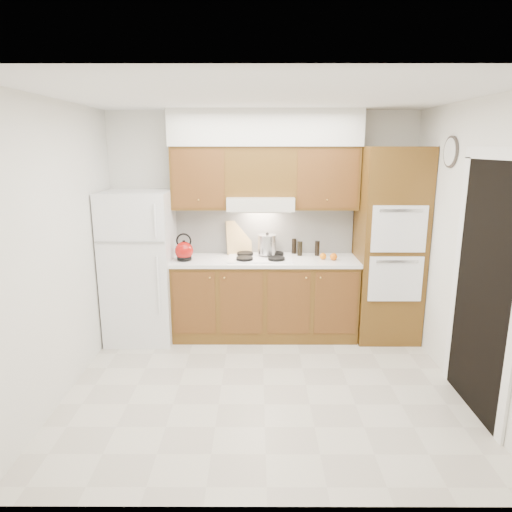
{
  "coord_description": "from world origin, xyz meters",
  "views": [
    {
      "loc": [
        -0.06,
        -3.91,
        2.2
      ],
      "look_at": [
        -0.07,
        0.45,
        1.15
      ],
      "focal_mm": 32.0,
      "sensor_mm": 36.0,
      "label": 1
    }
  ],
  "objects_px": {
    "fridge": "(140,266)",
    "oven_cabinet": "(389,245)",
    "kettle": "(184,251)",
    "stock_pot": "(267,245)"
  },
  "relations": [
    {
      "from": "fridge",
      "to": "kettle",
      "type": "distance_m",
      "value": 0.55
    },
    {
      "from": "kettle",
      "to": "stock_pot",
      "type": "distance_m",
      "value": 0.96
    },
    {
      "from": "kettle",
      "to": "oven_cabinet",
      "type": "bearing_deg",
      "value": 13.89
    },
    {
      "from": "stock_pot",
      "to": "fridge",
      "type": "bearing_deg",
      "value": -173.88
    },
    {
      "from": "oven_cabinet",
      "to": "kettle",
      "type": "distance_m",
      "value": 2.33
    },
    {
      "from": "oven_cabinet",
      "to": "stock_pot",
      "type": "height_order",
      "value": "oven_cabinet"
    },
    {
      "from": "fridge",
      "to": "kettle",
      "type": "height_order",
      "value": "fridge"
    },
    {
      "from": "fridge",
      "to": "oven_cabinet",
      "type": "bearing_deg",
      "value": 0.7
    },
    {
      "from": "oven_cabinet",
      "to": "fridge",
      "type": "bearing_deg",
      "value": -179.3
    },
    {
      "from": "fridge",
      "to": "oven_cabinet",
      "type": "height_order",
      "value": "oven_cabinet"
    }
  ]
}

